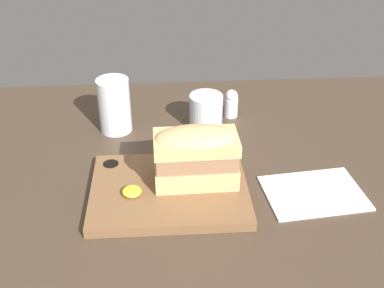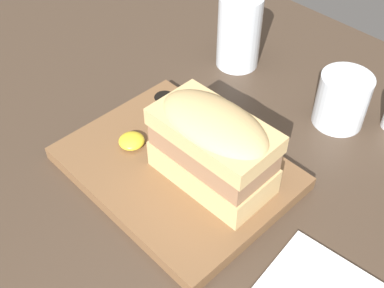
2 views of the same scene
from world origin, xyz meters
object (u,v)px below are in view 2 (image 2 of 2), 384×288
Objects in this scene: serving_board at (176,167)px; wine_glass at (341,102)px; sandwich at (213,144)px; water_glass at (239,36)px.

wine_glass is at bearing 69.61° from serving_board.
serving_board is 3.59× the size of wine_glass.
water_glass is (-16.00, 22.39, -2.45)cm from sandwich.
wine_glass is (8.77, 23.60, 2.52)cm from serving_board.
serving_board is at bearing -110.39° from wine_glass.
sandwich is 1.24× the size of water_glass.
wine_glass is (19.81, -0.22, -1.76)cm from water_glass.
water_glass is 1.54× the size of wine_glass.
sandwich is at bearing 16.11° from serving_board.
sandwich is 1.90× the size of wine_glass.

